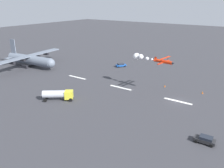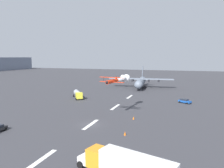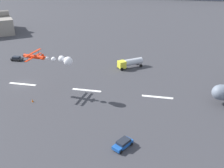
{
  "view_description": "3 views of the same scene",
  "coord_description": "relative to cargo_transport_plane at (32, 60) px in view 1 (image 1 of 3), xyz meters",
  "views": [
    {
      "loc": [
        -18.39,
        59.45,
        26.56
      ],
      "look_at": [
        19.73,
        3.91,
        2.25
      ],
      "focal_mm": 37.2,
      "sensor_mm": 36.0,
      "label": 1
    },
    {
      "loc": [
        -45.16,
        -20.85,
        16.03
      ],
      "look_at": [
        6.5,
        -3.16,
        9.11
      ],
      "focal_mm": 34.26,
      "sensor_mm": 36.0,
      "label": 2
    },
    {
      "loc": [
        38.09,
        -59.48,
        32.14
      ],
      "look_at": [
        25.94,
        0.0,
        2.55
      ],
      "focal_mm": 41.44,
      "sensor_mm": 36.0,
      "label": 3
    }
  ],
  "objects": [
    {
      "name": "airport_staff_sedan",
      "position": [
        -74.09,
        16.22,
        -2.5
      ],
      "size": [
        4.06,
        2.14,
        1.52
      ],
      "color": "#262628",
      "rests_on": "ground"
    },
    {
      "name": "runway_stripe_3",
      "position": [
        -62.74,
        -0.57,
        -3.31
      ],
      "size": [
        8.0,
        0.9,
        0.01
      ],
      "primitive_type": "cube",
      "color": "white",
      "rests_on": "ground"
    },
    {
      "name": "followme_car_yellow",
      "position": [
        -30.38,
        -21.73,
        -2.5
      ],
      "size": [
        3.75,
        4.59,
        1.52
      ],
      "color": "#194CA5",
      "rests_on": "ground"
    },
    {
      "name": "runway_stripe_4",
      "position": [
        -43.79,
        -0.57,
        -3.31
      ],
      "size": [
        8.0,
        0.9,
        0.01
      ],
      "primitive_type": "cube",
      "color": "white",
      "rests_on": "ground"
    },
    {
      "name": "traffic_cone_near",
      "position": [
        -66.93,
        -10.21,
        -2.94
      ],
      "size": [
        0.44,
        0.44,
        0.75
      ],
      "primitive_type": "cone",
      "color": "orange",
      "rests_on": "ground"
    },
    {
      "name": "fuel_tanker_truck",
      "position": [
        -34.62,
        17.77,
        -1.58
      ],
      "size": [
        8.14,
        7.02,
        2.9
      ],
      "color": "yellow",
      "rests_on": "ground"
    },
    {
      "name": "stunt_biplane_red",
      "position": [
        -50.23,
        -4.47,
        6.58
      ],
      "size": [
        14.22,
        6.81,
        2.18
      ],
      "color": "red"
    },
    {
      "name": "traffic_cone_far",
      "position": [
        -55.22,
        -9.28,
        -2.94
      ],
      "size": [
        0.44,
        0.44,
        0.75
      ],
      "primitive_type": "cone",
      "color": "orange",
      "rests_on": "ground"
    },
    {
      "name": "cargo_transport_plane",
      "position": [
        0.0,
        0.0,
        0.0
      ],
      "size": [
        24.58,
        33.18,
        11.03
      ],
      "color": "slate",
      "rests_on": "ground"
    },
    {
      "name": "ground_plane",
      "position": [
        -62.74,
        -0.57,
        -3.31
      ],
      "size": [
        440.0,
        440.0,
        0.0
      ],
      "primitive_type": "plane",
      "color": "#38383D",
      "rests_on": "ground"
    },
    {
      "name": "runway_stripe_5",
      "position": [
        -24.84,
        -0.57,
        -3.31
      ],
      "size": [
        8.0,
        0.9,
        0.01
      ],
      "primitive_type": "cube",
      "color": "white",
      "rests_on": "ground"
    }
  ]
}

